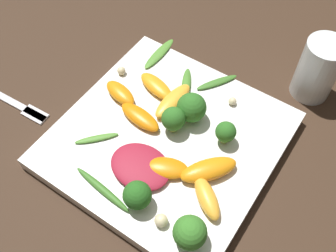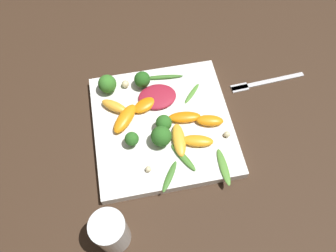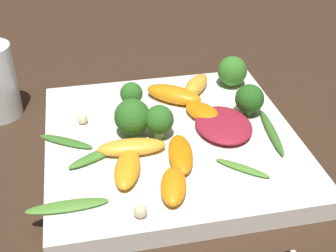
# 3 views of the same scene
# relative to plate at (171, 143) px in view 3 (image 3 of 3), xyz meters

# --- Properties ---
(ground_plane) EXTENTS (2.40, 2.40, 0.00)m
(ground_plane) POSITION_rel_plate_xyz_m (0.00, 0.00, -0.01)
(ground_plane) COLOR #382619
(plate) EXTENTS (0.29, 0.29, 0.02)m
(plate) POSITION_rel_plate_xyz_m (0.00, 0.00, 0.00)
(plate) COLOR white
(plate) RESTS_ON ground_plane
(radicchio_leaf_0) EXTENTS (0.09, 0.07, 0.01)m
(radicchio_leaf_0) POSITION_rel_plate_xyz_m (0.00, 0.06, 0.02)
(radicchio_leaf_0) COLOR maroon
(radicchio_leaf_0) RESTS_ON plate
(orange_segment_0) EXTENTS (0.06, 0.06, 0.02)m
(orange_segment_0) POSITION_rel_plate_xyz_m (-0.10, 0.05, 0.02)
(orange_segment_0) COLOR #FCAD33
(orange_segment_0) RESTS_ON plate
(orange_segment_1) EXTENTS (0.06, 0.04, 0.02)m
(orange_segment_1) POSITION_rel_plate_xyz_m (0.10, -0.02, 0.02)
(orange_segment_1) COLOR orange
(orange_segment_1) RESTS_ON plate
(orange_segment_2) EXTENTS (0.07, 0.04, 0.02)m
(orange_segment_2) POSITION_rel_plate_xyz_m (0.05, 0.00, 0.02)
(orange_segment_2) COLOR orange
(orange_segment_2) RESTS_ON plate
(orange_segment_3) EXTENTS (0.07, 0.04, 0.02)m
(orange_segment_3) POSITION_rel_plate_xyz_m (0.06, -0.06, 0.02)
(orange_segment_3) COLOR orange
(orange_segment_3) RESTS_ON plate
(orange_segment_4) EXTENTS (0.07, 0.08, 0.02)m
(orange_segment_4) POSITION_rel_plate_xyz_m (-0.08, 0.02, 0.02)
(orange_segment_4) COLOR orange
(orange_segment_4) RESTS_ON plate
(orange_segment_5) EXTENTS (0.03, 0.08, 0.02)m
(orange_segment_5) POSITION_rel_plate_xyz_m (0.02, -0.05, 0.02)
(orange_segment_5) COLOR #FCAD33
(orange_segment_5) RESTS_ON plate
(orange_segment_6) EXTENTS (0.07, 0.05, 0.02)m
(orange_segment_6) POSITION_rel_plate_xyz_m (-0.03, 0.05, 0.02)
(orange_segment_6) COLOR orange
(orange_segment_6) RESTS_ON plate
(broccoli_floret_0) EXTENTS (0.04, 0.04, 0.04)m
(broccoli_floret_0) POSITION_rel_plate_xyz_m (-0.03, 0.11, 0.03)
(broccoli_floret_0) COLOR #7A9E51
(broccoli_floret_0) RESTS_ON plate
(broccoli_floret_1) EXTENTS (0.03, 0.03, 0.04)m
(broccoli_floret_1) POSITION_rel_plate_xyz_m (-0.07, -0.04, 0.03)
(broccoli_floret_1) COLOR #84AD5B
(broccoli_floret_1) RESTS_ON plate
(broccoli_floret_2) EXTENTS (0.04, 0.04, 0.04)m
(broccoli_floret_2) POSITION_rel_plate_xyz_m (-0.10, 0.11, 0.03)
(broccoli_floret_2) COLOR #7A9E51
(broccoli_floret_2) RESTS_ON plate
(broccoli_floret_3) EXTENTS (0.04, 0.04, 0.05)m
(broccoli_floret_3) POSITION_rel_plate_xyz_m (-0.01, -0.04, 0.04)
(broccoli_floret_3) COLOR #7A9E51
(broccoli_floret_3) RESTS_ON plate
(broccoli_floret_4) EXTENTS (0.03, 0.03, 0.04)m
(broccoli_floret_4) POSITION_rel_plate_xyz_m (-0.00, -0.01, 0.03)
(broccoli_floret_4) COLOR #7A9E51
(broccoli_floret_4) RESTS_ON plate
(arugula_sprig_0) EXTENTS (0.05, 0.05, 0.00)m
(arugula_sprig_0) POSITION_rel_plate_xyz_m (0.08, 0.06, 0.01)
(arugula_sprig_0) COLOR #518E33
(arugula_sprig_0) RESTS_ON plate
(arugula_sprig_1) EXTENTS (0.05, 0.07, 0.01)m
(arugula_sprig_1) POSITION_rel_plate_xyz_m (0.03, -0.09, 0.02)
(arugula_sprig_1) COLOR #47842D
(arugula_sprig_1) RESTS_ON plate
(arugula_sprig_2) EXTENTS (0.05, 0.07, 0.01)m
(arugula_sprig_2) POSITION_rel_plate_xyz_m (-0.01, -0.12, 0.01)
(arugula_sprig_2) COLOR #3D7528
(arugula_sprig_2) RESTS_ON plate
(arugula_sprig_3) EXTENTS (0.02, 0.08, 0.01)m
(arugula_sprig_3) POSITION_rel_plate_xyz_m (0.10, -0.12, 0.01)
(arugula_sprig_3) COLOR #518E33
(arugula_sprig_3) RESTS_ON plate
(arugula_sprig_4) EXTENTS (0.10, 0.02, 0.01)m
(arugula_sprig_4) POSITION_rel_plate_xyz_m (0.02, 0.12, 0.02)
(arugula_sprig_4) COLOR #3D7528
(arugula_sprig_4) RESTS_ON plate
(macadamia_nut_0) EXTENTS (0.02, 0.02, 0.02)m
(macadamia_nut_0) POSITION_rel_plate_xyz_m (-0.07, 0.11, 0.02)
(macadamia_nut_0) COLOR beige
(macadamia_nut_0) RESTS_ON plate
(macadamia_nut_1) EXTENTS (0.01, 0.01, 0.01)m
(macadamia_nut_1) POSITION_rel_plate_xyz_m (-0.05, -0.10, 0.02)
(macadamia_nut_1) COLOR beige
(macadamia_nut_1) RESTS_ON plate
(macadamia_nut_2) EXTENTS (0.01, 0.01, 0.01)m
(macadamia_nut_2) POSITION_rel_plate_xyz_m (0.13, -0.06, 0.02)
(macadamia_nut_2) COLOR beige
(macadamia_nut_2) RESTS_ON plate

